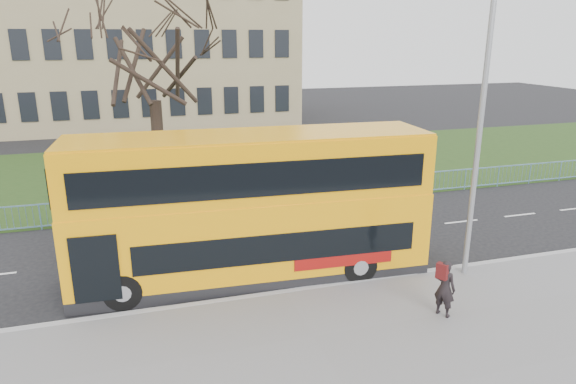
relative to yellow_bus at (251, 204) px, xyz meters
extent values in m
plane|color=black|center=(0.68, 0.06, -2.51)|extent=(120.00, 120.00, 0.00)
cube|color=#9A999C|center=(0.68, -1.49, -2.44)|extent=(80.00, 0.20, 0.14)
cube|color=#213B15|center=(0.68, 14.36, -2.47)|extent=(80.00, 15.40, 0.08)
cube|color=#8E7E5A|center=(-4.32, 35.06, 4.49)|extent=(30.00, 15.00, 14.00)
cube|color=#F6A00A|center=(0.00, 0.01, -1.08)|extent=(11.28, 3.23, 2.07)
cube|color=#F6A00A|center=(0.00, 0.01, 0.13)|extent=(11.28, 3.23, 0.36)
cube|color=#F6A00A|center=(0.00, 0.01, 1.24)|extent=(11.22, 3.17, 1.86)
cube|color=black|center=(0.57, -1.35, -1.00)|extent=(8.59, 0.48, 0.90)
cube|color=black|center=(-0.07, -1.30, 1.14)|extent=(10.25, 0.57, 1.01)
cylinder|color=black|center=(-4.04, -0.98, -1.95)|extent=(1.12, 0.35, 1.10)
cylinder|color=black|center=(3.17, -1.35, -1.95)|extent=(1.12, 0.35, 1.10)
imported|color=black|center=(4.48, -4.07, -1.56)|extent=(0.65, 0.72, 1.65)
cylinder|color=gray|center=(6.68, -1.94, 2.04)|extent=(0.18, 0.18, 8.86)
camera|label=1|loc=(-3.27, -15.02, 5.05)|focal=32.00mm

